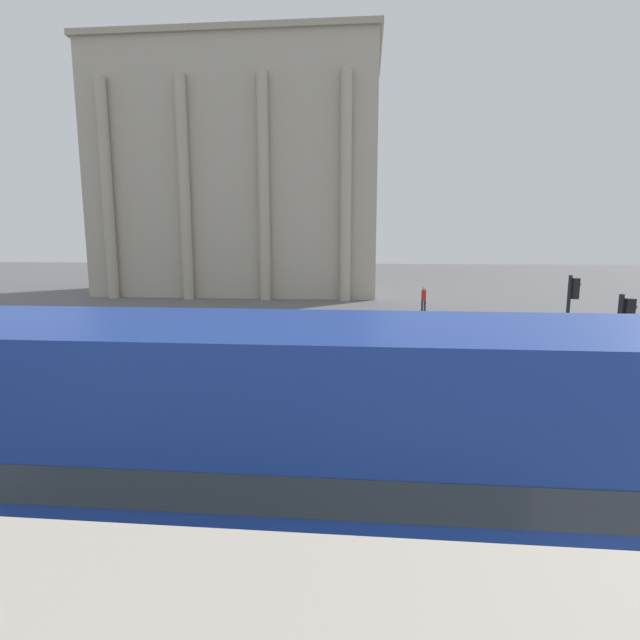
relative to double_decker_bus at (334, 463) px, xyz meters
The scene contains 7 objects.
double_decker_bus is the anchor object (origin of this frame).
plaza_building_left 43.77m from the double_decker_bus, 105.25° to the left, with size 25.42×13.32×21.65m.
traffic_light_near 9.04m from the double_decker_bus, 44.74° to the left, with size 0.42×0.24×3.76m.
traffic_light_mid 13.69m from the double_decker_bus, 57.86° to the left, with size 0.42×0.24×3.83m.
pedestrian_black 8.29m from the double_decker_bus, 70.07° to the left, with size 0.32×0.32×1.74m.
pedestrian_red 28.78m from the double_decker_bus, 81.42° to the left, with size 0.32×0.32×1.81m.
pedestrian_blue 9.18m from the double_decker_bus, 126.29° to the left, with size 0.32×0.32×1.80m.
Camera 1 is at (-0.94, -2.04, 5.04)m, focal length 28.00 mm.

